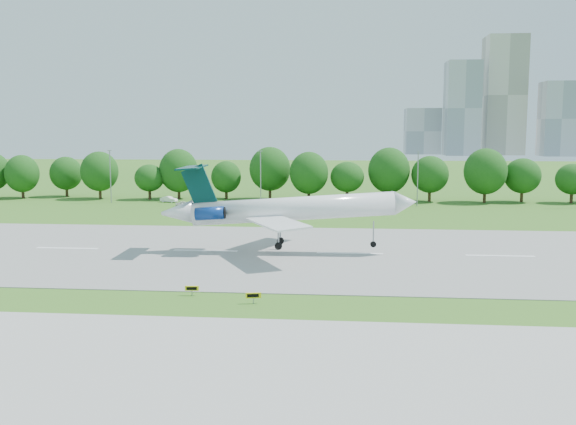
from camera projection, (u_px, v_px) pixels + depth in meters
The scene contains 11 objects.
ground at pixel (350, 303), 62.64m from camera, with size 600.00×600.00×0.00m, color #30661A.
runway at pixel (350, 254), 87.33m from camera, with size 400.00×45.00×0.08m, color gray.
taxiway at pixel (351, 370), 44.86m from camera, with size 400.00×23.00×0.08m, color #ADADA8.
tree_line at pixel (349, 175), 152.71m from camera, with size 288.40×8.40×10.40m.
light_poles at pixel (338, 177), 143.05m from camera, with size 175.90×0.25×12.19m.
skyline at pixel (497, 110), 435.28m from camera, with size 127.00×52.00×80.00m.
airliner at pixel (280, 208), 87.37m from camera, with size 35.10×25.54×11.44m.
taxi_sign_left at pixel (192, 289), 65.20m from camera, with size 1.42×0.27×0.99m.
taxi_sign_centre at pixel (253, 296), 62.18m from camera, with size 1.53×0.48×1.07m.
service_vehicle_a at pixel (169, 199), 149.93m from camera, with size 1.45×4.15×1.37m, color white.
service_vehicle_b at pixel (184, 204), 140.72m from camera, with size 1.50×3.72×1.27m, color silver.
Camera 1 is at (-0.41, -61.31, 16.72)m, focal length 40.00 mm.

